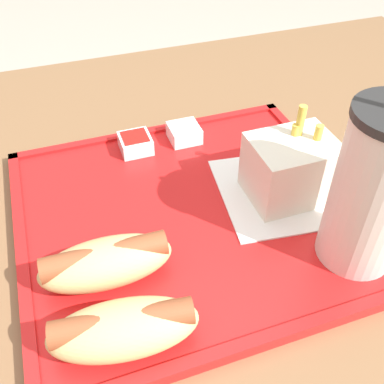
{
  "coord_description": "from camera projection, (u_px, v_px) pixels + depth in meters",
  "views": [
    {
      "loc": [
        0.11,
        0.35,
        1.09
      ],
      "look_at": [
        -0.02,
        0.01,
        0.77
      ],
      "focal_mm": 42.0,
      "sensor_mm": 36.0,
      "label": 1
    }
  ],
  "objects": [
    {
      "name": "dining_table",
      "position": [
        183.0,
        370.0,
        0.76
      ],
      "size": [
        1.22,
        0.89,
        0.73
      ],
      "color": "brown",
      "rests_on": "ground_plane"
    },
    {
      "name": "food_tray",
      "position": [
        192.0,
        215.0,
        0.51
      ],
      "size": [
        0.38,
        0.35,
        0.01
      ],
      "color": "red",
      "rests_on": "dining_table"
    },
    {
      "name": "paper_napkin",
      "position": [
        291.0,
        189.0,
        0.54
      ],
      "size": [
        0.19,
        0.16,
        0.0
      ],
      "color": "white",
      "rests_on": "food_tray"
    },
    {
      "name": "soda_cup",
      "position": [
        374.0,
        190.0,
        0.41
      ],
      "size": [
        0.08,
        0.08,
        0.2
      ],
      "color": "silver",
      "rests_on": "food_tray"
    },
    {
      "name": "hot_dog_far",
      "position": [
        124.0,
        328.0,
        0.37
      ],
      "size": [
        0.13,
        0.07,
        0.04
      ],
      "color": "#DBB270",
      "rests_on": "food_tray"
    },
    {
      "name": "hot_dog_near",
      "position": [
        106.0,
        262.0,
        0.42
      ],
      "size": [
        0.13,
        0.06,
        0.04
      ],
      "color": "#DBB270",
      "rests_on": "food_tray"
    },
    {
      "name": "fries_carton",
      "position": [
        291.0,
        169.0,
        0.51
      ],
      "size": [
        0.09,
        0.07,
        0.11
      ],
      "color": "silver",
      "rests_on": "food_tray"
    },
    {
      "name": "sauce_cup_mayo",
      "position": [
        184.0,
        132.0,
        0.61
      ],
      "size": [
        0.04,
        0.04,
        0.02
      ],
      "color": "silver",
      "rests_on": "food_tray"
    },
    {
      "name": "sauce_cup_ketchup",
      "position": [
        135.0,
        143.0,
        0.59
      ],
      "size": [
        0.04,
        0.04,
        0.02
      ],
      "color": "silver",
      "rests_on": "food_tray"
    }
  ]
}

